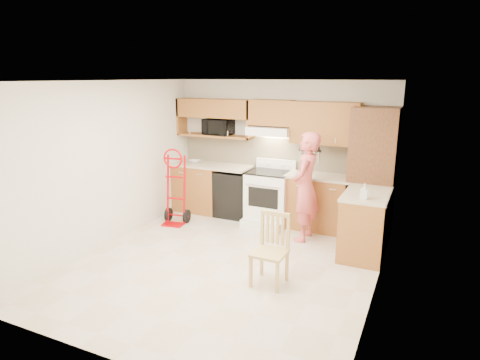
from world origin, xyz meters
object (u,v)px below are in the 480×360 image
Objects in this scene: microwave at (218,127)px; dining_chair at (269,250)px; range at (268,193)px; person at (305,187)px; hand_truck at (174,191)px.

microwave is 0.59× the size of dining_chair.
range is 0.64× the size of person.
microwave reaches higher than range.
hand_truck reaches higher than dining_chair.
microwave is 3.28m from dining_chair.
person is 1.92× the size of dining_chair.
range is 2.23m from dining_chair.
range is at bearing 112.27° from dining_chair.
hand_truck is (-0.36, -0.99, -1.03)m from microwave.
person is 2.32m from hand_truck.
person reaches higher than range.
dining_chair is at bearing -47.88° from microwave.
dining_chair is (0.81, -2.08, -0.10)m from range.
hand_truck is at bearing 150.30° from dining_chair.
microwave is 0.48× the size of range.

